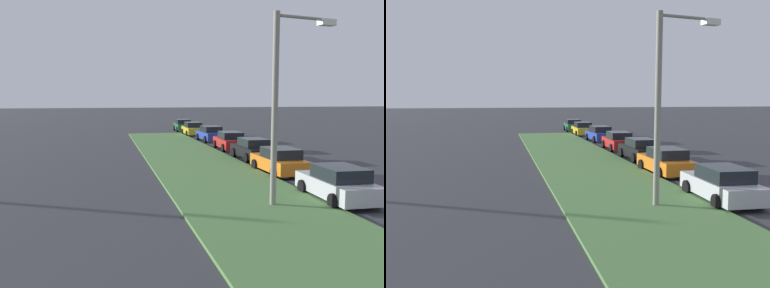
# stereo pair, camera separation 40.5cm
# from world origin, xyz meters

# --- Properties ---
(grass_median) EXTENTS (60.00, 6.00, 0.12)m
(grass_median) POSITION_xyz_m (10.00, 7.58, 0.06)
(grass_median) COLOR #517F42
(grass_median) RESTS_ON ground
(parked_car_silver) EXTENTS (4.34, 2.09, 1.47)m
(parked_car_silver) POSITION_xyz_m (7.67, 3.84, 0.72)
(parked_car_silver) COLOR #B2B5BA
(parked_car_silver) RESTS_ON ground
(parked_car_orange) EXTENTS (4.34, 2.10, 1.47)m
(parked_car_orange) POSITION_xyz_m (13.92, 3.71, 0.72)
(parked_car_orange) COLOR orange
(parked_car_orange) RESTS_ON ground
(parked_car_black) EXTENTS (4.33, 2.07, 1.47)m
(parked_car_black) POSITION_xyz_m (19.32, 3.33, 0.72)
(parked_car_black) COLOR black
(parked_car_black) RESTS_ON ground
(parked_car_red) EXTENTS (4.34, 2.10, 1.47)m
(parked_car_red) POSITION_xyz_m (24.77, 3.29, 0.72)
(parked_car_red) COLOR red
(parked_car_red) RESTS_ON ground
(parked_car_blue) EXTENTS (4.38, 2.18, 1.47)m
(parked_car_blue) POSITION_xyz_m (31.35, 3.24, 0.72)
(parked_car_blue) COLOR #23389E
(parked_car_blue) RESTS_ON ground
(parked_car_yellow) EXTENTS (4.31, 2.05, 1.47)m
(parked_car_yellow) POSITION_xyz_m (37.69, 3.65, 0.72)
(parked_car_yellow) COLOR gold
(parked_car_yellow) RESTS_ON ground
(parked_car_green) EXTENTS (4.36, 2.14, 1.47)m
(parked_car_green) POSITION_xyz_m (43.48, 3.67, 0.72)
(parked_car_green) COLOR #1E6B38
(parked_car_green) RESTS_ON ground
(streetlight) EXTENTS (0.90, 2.84, 7.50)m
(streetlight) POSITION_xyz_m (7.30, 6.55, 4.39)
(streetlight) COLOR gray
(streetlight) RESTS_ON ground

